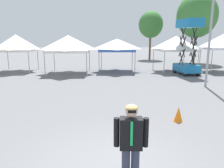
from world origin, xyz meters
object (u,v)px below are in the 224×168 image
at_px(canopy_tent_left_of_center, 223,42).
at_px(canopy_tent_behind_left, 16,43).
at_px(person_foreground, 131,142).
at_px(tree_behind_tents_center, 197,16).
at_px(canopy_tent_far_left, 176,43).
at_px(scissor_lift, 187,59).
at_px(traffic_cone_lot_center, 178,114).
at_px(tree_behind_tents_left, 151,25).
at_px(canopy_tent_behind_center, 68,44).
at_px(canopy_tent_far_right, 117,45).

bearing_deg(canopy_tent_left_of_center, canopy_tent_behind_left, 177.01).
distance_m(person_foreground, tree_behind_tents_center, 25.02).
height_order(canopy_tent_far_left, scissor_lift, scissor_lift).
bearing_deg(traffic_cone_lot_center, scissor_lift, 67.03).
height_order(canopy_tent_behind_left, scissor_lift, scissor_lift).
xyz_separation_m(canopy_tent_left_of_center, person_foreground, (-10.23, -15.06, -1.62)).
xyz_separation_m(canopy_tent_behind_left, scissor_lift, (14.71, -2.36, -1.23)).
distance_m(canopy_tent_behind_left, scissor_lift, 14.94).
bearing_deg(tree_behind_tents_left, canopy_tent_far_left, -91.31).
height_order(canopy_tent_far_left, traffic_cone_lot_center, canopy_tent_far_left).
distance_m(canopy_tent_left_of_center, traffic_cone_lot_center, 14.30).
distance_m(tree_behind_tents_center, traffic_cone_lot_center, 21.20).
bearing_deg(canopy_tent_far_left, canopy_tent_left_of_center, -3.11).
xyz_separation_m(scissor_lift, traffic_cone_lot_center, (-4.32, -10.19, -1.05)).
xyz_separation_m(canopy_tent_far_left, traffic_cone_lot_center, (-3.88, -11.82, -2.24)).
relative_size(canopy_tent_behind_center, canopy_tent_far_left, 1.01).
relative_size(canopy_tent_far_left, scissor_lift, 0.76).
bearing_deg(canopy_tent_behind_left, canopy_tent_far_left, -2.95).
distance_m(canopy_tent_behind_center, tree_behind_tents_center, 16.26).
bearing_deg(canopy_tent_behind_center, tree_behind_tents_center, 27.65).
bearing_deg(scissor_lift, tree_behind_tents_center, 63.20).
height_order(canopy_tent_far_right, traffic_cone_lot_center, canopy_tent_far_right).
bearing_deg(canopy_tent_far_left, canopy_tent_behind_left, 177.05).
bearing_deg(canopy_tent_left_of_center, traffic_cone_lot_center, -124.68).
distance_m(canopy_tent_behind_center, tree_behind_tents_left, 15.64).
bearing_deg(person_foreground, tree_behind_tents_center, 63.98).
relative_size(canopy_tent_far_right, person_foreground, 1.90).
bearing_deg(tree_behind_tents_left, canopy_tent_left_of_center, -71.63).
bearing_deg(scissor_lift, canopy_tent_behind_left, 170.88).
bearing_deg(tree_behind_tents_center, canopy_tent_behind_left, -162.22).
bearing_deg(canopy_tent_behind_center, person_foreground, -77.17).
relative_size(scissor_lift, person_foreground, 2.51).
height_order(canopy_tent_left_of_center, tree_behind_tents_left, tree_behind_tents_left).
bearing_deg(traffic_cone_lot_center, canopy_tent_far_right, 96.34).
xyz_separation_m(canopy_tent_far_right, tree_behind_tents_center, (9.95, 6.39, 3.23)).
relative_size(canopy_tent_behind_center, traffic_cone_lot_center, 6.38).
bearing_deg(canopy_tent_left_of_center, person_foreground, -124.17).
relative_size(canopy_tent_behind_left, canopy_tent_far_right, 0.97).
height_order(canopy_tent_behind_left, canopy_tent_far_right, canopy_tent_behind_left).
bearing_deg(tree_behind_tents_center, canopy_tent_left_of_center, -94.60).
bearing_deg(person_foreground, canopy_tent_behind_left, 117.04).
distance_m(canopy_tent_far_right, canopy_tent_far_left, 5.26).
distance_m(canopy_tent_far_left, traffic_cone_lot_center, 12.64).
height_order(scissor_lift, traffic_cone_lot_center, scissor_lift).
xyz_separation_m(canopy_tent_behind_left, tree_behind_tents_left, (14.52, 10.73, 2.30)).
bearing_deg(traffic_cone_lot_center, canopy_tent_left_of_center, 55.32).
distance_m(canopy_tent_behind_left, canopy_tent_left_of_center, 18.43).
bearing_deg(canopy_tent_behind_left, canopy_tent_far_right, -1.91).
xyz_separation_m(canopy_tent_behind_left, canopy_tent_left_of_center, (18.41, -0.96, 0.10)).
relative_size(canopy_tent_behind_left, traffic_cone_lot_center, 6.07).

